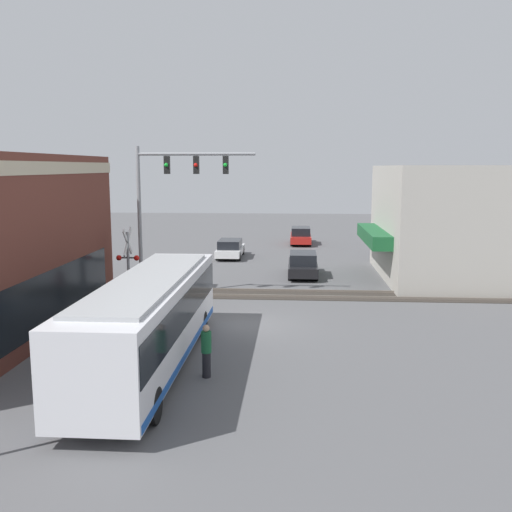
# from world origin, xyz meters

# --- Properties ---
(ground_plane) EXTENTS (120.00, 120.00, 0.00)m
(ground_plane) POSITION_xyz_m (0.00, 0.00, 0.00)
(ground_plane) COLOR #565659
(shop_building) EXTENTS (11.37, 9.70, 6.89)m
(shop_building) POSITION_xyz_m (11.32, -11.72, 3.44)
(shop_building) COLOR #B2ADA3
(shop_building) RESTS_ON ground
(city_bus) EXTENTS (12.08, 2.59, 3.15)m
(city_bus) POSITION_xyz_m (-5.59, 2.80, 1.74)
(city_bus) COLOR silver
(city_bus) RESTS_ON ground
(traffic_signal_gantry) EXTENTS (0.42, 6.10, 7.85)m
(traffic_signal_gantry) POSITION_xyz_m (4.84, 4.27, 5.71)
(traffic_signal_gantry) COLOR gray
(traffic_signal_gantry) RESTS_ON ground
(crossing_signal) EXTENTS (1.41, 1.18, 3.81)m
(crossing_signal) POSITION_xyz_m (3.68, 6.27, 2.30)
(crossing_signal) COLOR gray
(crossing_signal) RESTS_ON ground
(rail_track_near) EXTENTS (2.60, 60.00, 0.15)m
(rail_track_near) POSITION_xyz_m (6.00, 0.00, 0.03)
(rail_track_near) COLOR #332D28
(rail_track_near) RESTS_ON ground
(parked_car_black) EXTENTS (4.62, 1.82, 1.53)m
(parked_car_black) POSITION_xyz_m (11.31, -2.60, 0.71)
(parked_car_black) COLOR black
(parked_car_black) RESTS_ON ground
(parked_car_white) EXTENTS (4.76, 1.82, 1.38)m
(parked_car_white) POSITION_xyz_m (18.49, 2.80, 0.65)
(parked_car_white) COLOR silver
(parked_car_white) RESTS_ON ground
(parked_car_red) EXTENTS (4.78, 1.82, 1.53)m
(parked_car_red) POSITION_xyz_m (26.46, -2.60, 0.71)
(parked_car_red) COLOR #B21E19
(parked_car_red) RESTS_ON ground
(pedestrian_near_bus) EXTENTS (0.34, 0.34, 1.77)m
(pedestrian_near_bus) POSITION_xyz_m (-6.37, 0.76, 0.91)
(pedestrian_near_bus) COLOR black
(pedestrian_near_bus) RESTS_ON ground
(pedestrian_at_crossing) EXTENTS (0.34, 0.34, 1.84)m
(pedestrian_at_crossing) POSITION_xyz_m (3.27, 5.32, 0.94)
(pedestrian_at_crossing) COLOR black
(pedestrian_at_crossing) RESTS_ON ground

